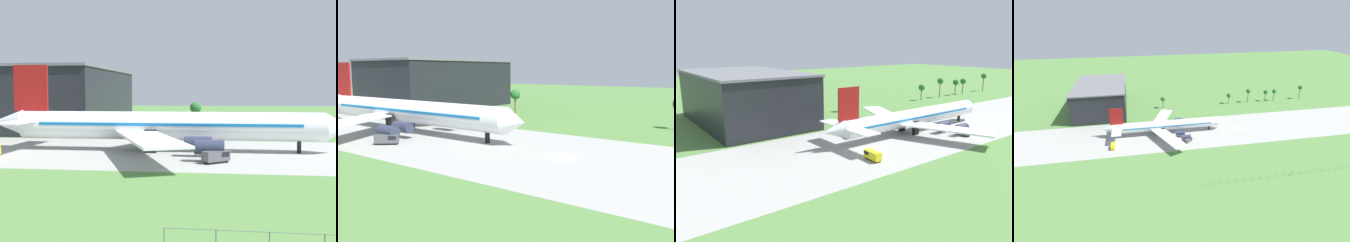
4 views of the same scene
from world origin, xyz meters
TOP-DOWN VIEW (x-y plane):
  - ground_plane at (0.00, 0.00)m, footprint 600.00×600.00m
  - taxiway_strip at (0.00, 0.00)m, footprint 320.00×44.00m
  - jet_airliner at (-48.26, 1.91)m, footprint 76.91×60.01m
  - fuel_truck at (-36.44, -12.31)m, footprint 5.14×4.78m
  - terminal_building at (-90.23, 53.50)m, footprint 36.72×61.20m

SIDE VIEW (x-z plane):
  - ground_plane at x=0.00m, z-range 0.00..0.00m
  - taxiway_strip at x=0.00m, z-range 0.00..0.02m
  - fuel_truck at x=-36.44m, z-range 0.10..2.32m
  - jet_airliner at x=-48.26m, z-range -3.90..14.63m
  - terminal_building at x=-90.23m, z-range 0.02..20.54m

